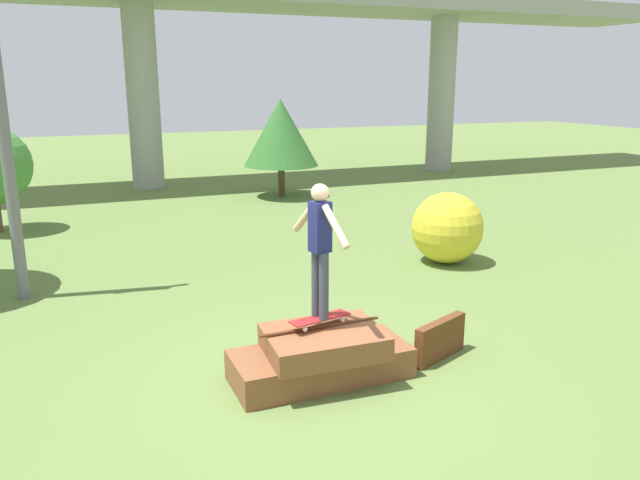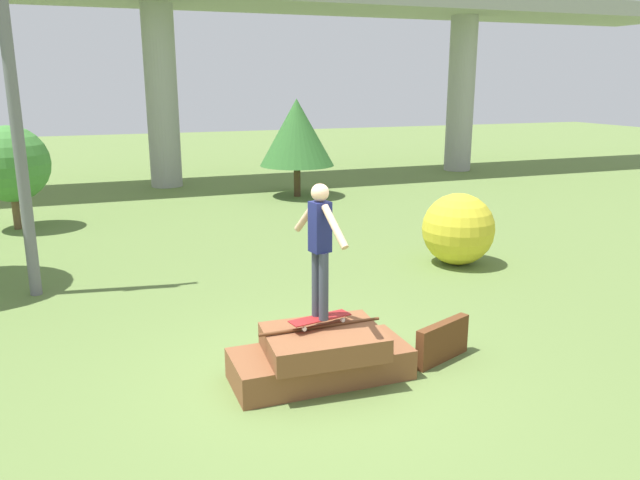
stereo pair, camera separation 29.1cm
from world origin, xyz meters
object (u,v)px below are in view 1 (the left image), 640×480
object	(u,v)px
tree_mid_back	(281,133)
bush_yellow_flowering	(447,228)
skateboard	(320,318)
utility_pole	(1,111)
skater	(320,241)

from	to	relation	value
tree_mid_back	bush_yellow_flowering	world-z (taller)	tree_mid_back
skateboard	utility_pole	distance (m)	6.44
skateboard	bush_yellow_flowering	bearing A→B (deg)	40.65
skater	skateboard	bearing A→B (deg)	-162.90
utility_pole	tree_mid_back	size ratio (longest dim) A/B	1.97
skateboard	bush_yellow_flowering	xyz separation A→B (m)	(4.43, 3.80, -0.06)
skater	utility_pole	size ratio (longest dim) A/B	0.27
skater	tree_mid_back	xyz separation A→B (m)	(3.77, 12.36, 0.28)
skateboard	bush_yellow_flowering	size ratio (longest dim) A/B	0.56
utility_pole	tree_mid_back	bearing A→B (deg)	45.85
skateboard	utility_pole	xyz separation A→B (m)	(-3.64, 4.74, 2.42)
skateboard	skater	distance (m)	1.00
utility_pole	bush_yellow_flowering	distance (m)	8.49
bush_yellow_flowering	skateboard	bearing A→B (deg)	-139.35
skater	utility_pole	bearing A→B (deg)	127.54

